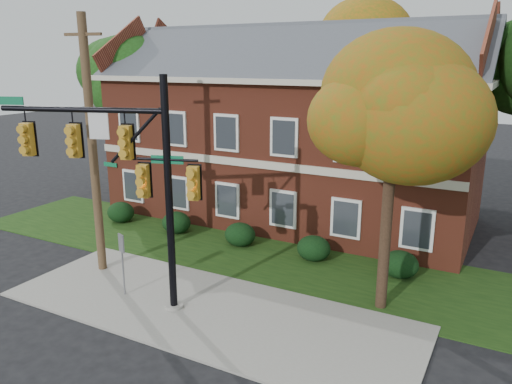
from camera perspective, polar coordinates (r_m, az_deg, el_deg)
The scene contains 15 objects.
ground at distance 16.28m, azimuth -7.77°, elevation -14.80°, with size 120.00×120.00×0.00m, color black.
sidewalk at distance 16.97m, azimuth -5.74°, elevation -13.27°, with size 14.00×5.00×0.08m, color gray.
grass_strip at distance 20.89m, azimuth 1.99°, elevation -7.64°, with size 30.00×6.00×0.04m, color #193811.
apartment_building at distance 25.71m, azimuth 4.02°, elevation 8.09°, with size 18.80×8.80×9.74m.
hedge_far_left at distance 26.22m, azimuth -15.20°, elevation -2.25°, with size 1.40×1.26×1.05m, color black.
hedge_left at distance 24.02m, azimuth -9.09°, elevation -3.48°, with size 1.40×1.26×1.05m, color black.
hedge_center at distance 22.17m, azimuth -1.84°, elevation -4.88°, with size 1.40×1.26×1.05m, color black.
hedge_right at distance 20.74m, azimuth 6.61°, elevation -6.41°, with size 1.40×1.26×1.05m, color black.
hedge_far_right at distance 19.83m, azimuth 16.12°, elevation -7.95°, with size 1.40×1.26×1.05m, color black.
tree_near_right at distance 15.59m, azimuth 16.26°, elevation 9.31°, with size 4.50×4.25×8.58m.
tree_left_rear at distance 30.04m, azimuth -14.40°, elevation 11.90°, with size 5.40×5.10×8.88m.
tree_far_rear at distance 32.44m, azimuth 12.39°, elevation 16.03°, with size 6.84×6.46×11.52m.
traffic_signal at distance 16.13m, azimuth -14.62°, elevation 2.61°, with size 6.56×2.25×7.62m.
utility_pole at distance 19.43m, azimuth -18.18°, elevation 4.85°, with size 1.49×0.37×9.63m.
sign_post at distance 17.81m, azimuth -15.06°, elevation -6.92°, with size 0.33×0.15×2.30m.
Camera 1 is at (8.51, -11.31, 8.04)m, focal length 35.00 mm.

